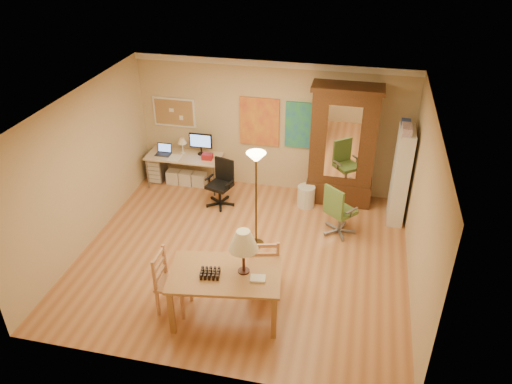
% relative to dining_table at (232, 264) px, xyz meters
% --- Properties ---
extents(floor, '(5.50, 5.50, 0.00)m').
position_rel_dining_table_xyz_m(floor, '(-0.19, 1.39, -0.93)').
color(floor, '#AB663C').
rests_on(floor, ground).
extents(crown_molding, '(5.50, 0.08, 0.12)m').
position_rel_dining_table_xyz_m(crown_molding, '(-0.19, 3.85, 1.71)').
color(crown_molding, white).
rests_on(crown_molding, floor).
extents(corkboard, '(0.90, 0.04, 0.62)m').
position_rel_dining_table_xyz_m(corkboard, '(-2.24, 3.86, 0.57)').
color(corkboard, '#A7844E').
rests_on(corkboard, floor).
extents(art_panel_left, '(0.80, 0.04, 1.00)m').
position_rel_dining_table_xyz_m(art_panel_left, '(-0.44, 3.86, 0.52)').
color(art_panel_left, yellow).
rests_on(art_panel_left, floor).
extents(art_panel_right, '(0.75, 0.04, 0.95)m').
position_rel_dining_table_xyz_m(art_panel_right, '(0.46, 3.86, 0.52)').
color(art_panel_right, teal).
rests_on(art_panel_right, floor).
extents(dining_table, '(1.68, 1.16, 1.47)m').
position_rel_dining_table_xyz_m(dining_table, '(0.00, 0.00, 0.00)').
color(dining_table, brown).
rests_on(dining_table, floor).
extents(ladder_chair_back, '(0.56, 0.54, 1.00)m').
position_rel_dining_table_xyz_m(ladder_chair_back, '(0.32, 0.64, -0.46)').
color(ladder_chair_back, '#AD724F').
rests_on(ladder_chair_back, floor).
extents(ladder_chair_left, '(0.44, 0.46, 0.99)m').
position_rel_dining_table_xyz_m(ladder_chair_left, '(-0.91, -0.06, -0.47)').
color(ladder_chair_left, '#AD724F').
rests_on(ladder_chair_left, floor).
extents(torchiere_lamp, '(0.33, 0.33, 1.80)m').
position_rel_dining_table_xyz_m(torchiere_lamp, '(-0.04, 1.76, 0.52)').
color(torchiere_lamp, '#3E2F18').
rests_on(torchiere_lamp, floor).
extents(computer_desk, '(1.54, 0.67, 1.17)m').
position_rel_dining_table_xyz_m(computer_desk, '(-1.94, 3.54, -0.50)').
color(computer_desk, beige).
rests_on(computer_desk, floor).
extents(office_chair_black, '(0.58, 0.58, 0.95)m').
position_rel_dining_table_xyz_m(office_chair_black, '(-1.03, 2.93, -0.68)').
color(office_chair_black, black).
rests_on(office_chair_black, floor).
extents(office_chair_green, '(0.64, 0.64, 1.00)m').
position_rel_dining_table_xyz_m(office_chair_green, '(1.33, 2.42, -0.66)').
color(office_chair_green, slate).
rests_on(office_chair_green, floor).
extents(drawer_cart, '(0.33, 0.40, 0.66)m').
position_rel_dining_table_xyz_m(drawer_cart, '(-2.65, 3.60, -0.60)').
color(drawer_cart, slate).
rests_on(drawer_cart, floor).
extents(armoire, '(1.31, 0.62, 2.41)m').
position_rel_dining_table_xyz_m(armoire, '(1.25, 3.63, 0.12)').
color(armoire, '#31200D').
rests_on(armoire, floor).
extents(bookshelf, '(0.27, 0.73, 1.82)m').
position_rel_dining_table_xyz_m(bookshelf, '(2.36, 3.19, -0.02)').
color(bookshelf, white).
rests_on(bookshelf, floor).
extents(wastebin, '(0.35, 0.35, 0.44)m').
position_rel_dining_table_xyz_m(wastebin, '(0.64, 3.23, -0.71)').
color(wastebin, silver).
rests_on(wastebin, floor).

